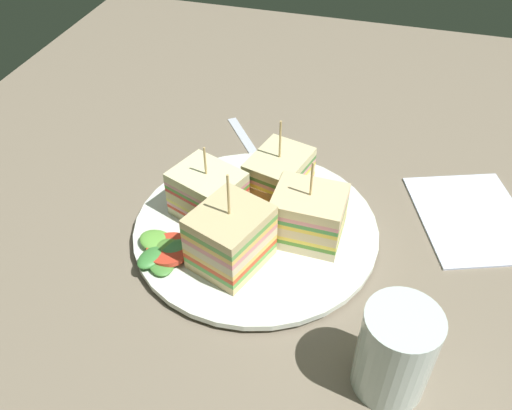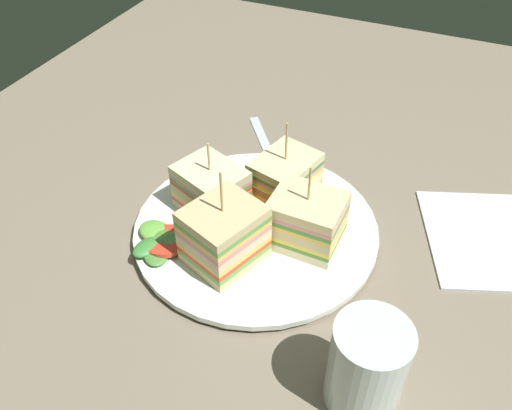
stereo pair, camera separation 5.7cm
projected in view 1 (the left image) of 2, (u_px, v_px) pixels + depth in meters
The scene contains 11 objects.
ground_plane at pixel (256, 239), 60.01cm from camera, with size 121.39×96.83×1.80cm, color #786B59.
plate at pixel (256, 229), 58.91cm from camera, with size 26.59×26.59×1.24cm.
sandwich_wedge_0 at pixel (208, 194), 58.26cm from camera, with size 7.86×8.77×8.93cm.
sandwich_wedge_1 at pixel (231, 237), 52.71cm from camera, with size 8.95×8.39×11.07cm.
sandwich_wedge_2 at pixel (308, 216), 55.48cm from camera, with size 6.12×7.38×9.77cm.
sandwich_wedge_3 at pixel (279, 177), 60.44cm from camera, with size 8.40×7.21×10.17cm.
chip_pile at pixel (250, 213), 58.84cm from camera, with size 6.63×7.31×1.68cm.
salad_garnish at pixel (165, 250), 55.06cm from camera, with size 6.81×6.85×1.45cm.
spoon at pixel (259, 159), 68.93cm from camera, with size 12.68×10.27×1.00cm.
napkin at pixel (472, 217), 61.08cm from camera, with size 14.94×11.80×0.50cm, color #D4DEFD.
drinking_glass at pixel (394, 356), 43.53cm from camera, with size 6.19×6.19×8.88cm.
Camera 1 is at (-40.53, -11.72, 41.94)cm, focal length 37.69 mm.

